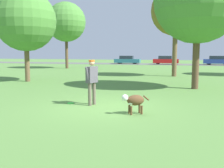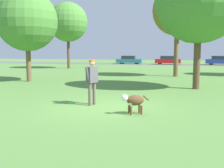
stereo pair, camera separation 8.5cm
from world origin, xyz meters
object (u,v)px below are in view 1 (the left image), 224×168
at_px(person, 92,78).
at_px(dog, 134,101).
at_px(parked_car_teal, 127,60).
at_px(parked_car_blue, 217,60).
at_px(tree_far_left, 66,22).
at_px(frisbee, 71,103).
at_px(parked_car_red, 166,60).
at_px(tree_near_left, 25,21).
at_px(tree_mid_center, 176,11).

distance_m(person, dog, 2.19).
bearing_deg(parked_car_teal, parked_car_blue, -1.88).
height_order(tree_far_left, parked_car_teal, tree_far_left).
xyz_separation_m(parked_car_teal, parked_car_blue, (14.58, -0.13, 0.03)).
bearing_deg(frisbee, tree_far_left, 115.36).
bearing_deg(dog, parked_car_blue, -131.79).
bearing_deg(parked_car_red, parked_car_blue, -1.55).
bearing_deg(tree_far_left, parked_car_red, 52.11).
distance_m(person, tree_near_left, 10.07).
height_order(frisbee, tree_far_left, tree_far_left).
height_order(person, tree_far_left, tree_far_left).
xyz_separation_m(parked_car_teal, parked_car_red, (6.57, -0.30, 0.01)).
bearing_deg(dog, parked_car_red, -119.23).
relative_size(tree_near_left, parked_car_red, 1.47).
distance_m(frisbee, tree_far_left, 23.55).
height_order(person, parked_car_teal, person).
distance_m(dog, tree_near_left, 12.22).
bearing_deg(parked_car_teal, parked_car_red, -3.97).
relative_size(tree_near_left, parked_car_blue, 1.44).
distance_m(person, tree_mid_center, 14.08).
distance_m(person, frisbee, 1.38).
distance_m(tree_near_left, parked_car_blue, 32.78).
relative_size(frisbee, parked_car_teal, 0.06).
relative_size(frisbee, parked_car_blue, 0.06).
distance_m(parked_car_teal, parked_car_blue, 14.58).
distance_m(tree_near_left, tree_mid_center, 11.76).
height_order(tree_near_left, parked_car_red, tree_near_left).
bearing_deg(tree_far_left, dog, -60.05).
relative_size(tree_far_left, parked_car_blue, 1.89).
bearing_deg(tree_near_left, parked_car_teal, 88.22).
xyz_separation_m(tree_near_left, parked_car_teal, (0.89, 28.83, -3.44)).
bearing_deg(parked_car_red, frisbee, -94.95).
relative_size(parked_car_teal, parked_car_red, 1.06).
xyz_separation_m(frisbee, tree_near_left, (-6.11, 6.45, 4.11)).
xyz_separation_m(tree_near_left, parked_car_red, (7.46, 28.53, -3.43)).
relative_size(dog, tree_mid_center, 0.12).
bearing_deg(tree_near_left, parked_car_blue, 61.66).
bearing_deg(tree_near_left, tree_far_left, 104.52).
xyz_separation_m(frisbee, parked_car_teal, (-5.22, 35.27, 0.66)).
xyz_separation_m(tree_far_left, parked_car_blue, (19.16, 14.48, -4.96)).
height_order(parked_car_teal, parked_car_blue, parked_car_blue).
relative_size(parked_car_red, parked_car_blue, 0.98).
relative_size(person, tree_mid_center, 0.23).
distance_m(tree_mid_center, parked_car_teal, 24.31).
bearing_deg(person, tree_near_left, 66.36).
bearing_deg(parked_car_blue, dog, -98.13).
xyz_separation_m(dog, parked_car_teal, (-7.97, 36.39, 0.23)).
relative_size(frisbee, tree_near_left, 0.04).
height_order(parked_car_red, parked_car_blue, parked_car_blue).
bearing_deg(tree_far_left, tree_mid_center, -29.66).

